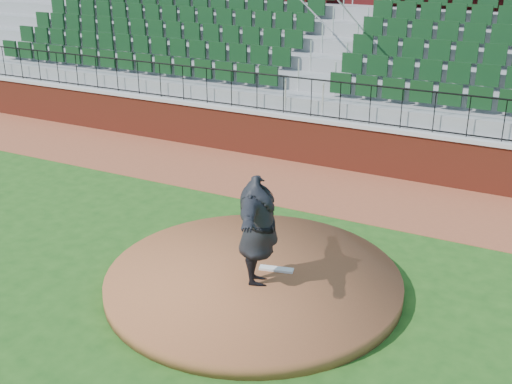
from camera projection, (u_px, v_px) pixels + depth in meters
ground at (217, 288)px, 11.36m from camera, size 90.00×90.00×0.00m
warning_track at (329, 188)px, 15.80m from camera, size 34.00×3.20×0.01m
field_wall at (352, 148)px, 16.90m from camera, size 34.00×0.35×1.20m
wall_cap at (354, 124)px, 16.66m from camera, size 34.00×0.45×0.10m
wall_railing at (355, 103)px, 16.45m from camera, size 34.00×0.05×1.00m
seating_stands at (388, 66)px, 18.51m from camera, size 34.00×5.10×4.60m
concourse_wall at (414, 37)px, 20.64m from camera, size 34.00×0.50×5.50m
pitchers_mound at (253, 280)px, 11.36m from camera, size 5.21×5.21×0.25m
pitching_rubber at (276, 269)px, 11.44m from camera, size 0.63×0.30×0.04m
pitcher at (258, 231)px, 10.68m from camera, size 1.58×2.47×1.96m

